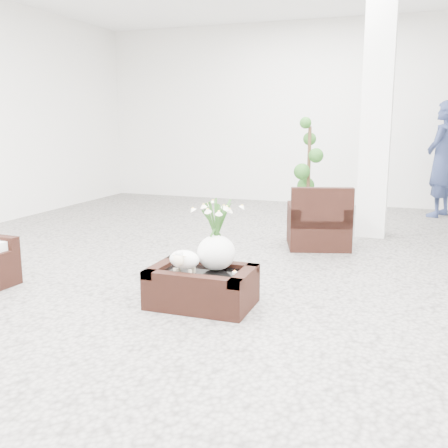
% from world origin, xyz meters
% --- Properties ---
extents(ground, '(11.00, 11.00, 0.00)m').
position_xyz_m(ground, '(0.00, 0.00, 0.00)').
color(ground, gray).
rests_on(ground, ground).
extents(column, '(0.40, 0.40, 3.50)m').
position_xyz_m(column, '(1.20, 2.80, 1.75)').
color(column, white).
rests_on(column, ground).
extents(coffee_table, '(0.90, 0.60, 0.31)m').
position_xyz_m(coffee_table, '(0.02, -0.74, 0.16)').
color(coffee_table, black).
rests_on(coffee_table, ground).
extents(sheep_figurine, '(0.28, 0.23, 0.21)m').
position_xyz_m(sheep_figurine, '(-0.10, -0.84, 0.42)').
color(sheep_figurine, white).
rests_on(sheep_figurine, coffee_table).
extents(planter_narcissus, '(0.44, 0.44, 0.80)m').
position_xyz_m(planter_narcissus, '(0.12, -0.64, 0.71)').
color(planter_narcissus, white).
rests_on(planter_narcissus, coffee_table).
extents(tealight, '(0.04, 0.04, 0.03)m').
position_xyz_m(tealight, '(0.32, -0.72, 0.33)').
color(tealight, white).
rests_on(tealight, coffee_table).
extents(armchair, '(0.94, 0.92, 0.81)m').
position_xyz_m(armchair, '(0.60, 1.84, 0.41)').
color(armchair, black).
rests_on(armchair, ground).
extents(topiary, '(0.44, 0.44, 1.64)m').
position_xyz_m(topiary, '(0.16, 3.42, 0.82)').
color(topiary, '#214E19').
rests_on(topiary, ground).
extents(shopper, '(0.71, 0.84, 1.95)m').
position_xyz_m(shopper, '(2.17, 4.77, 0.98)').
color(shopper, navy).
rests_on(shopper, ground).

